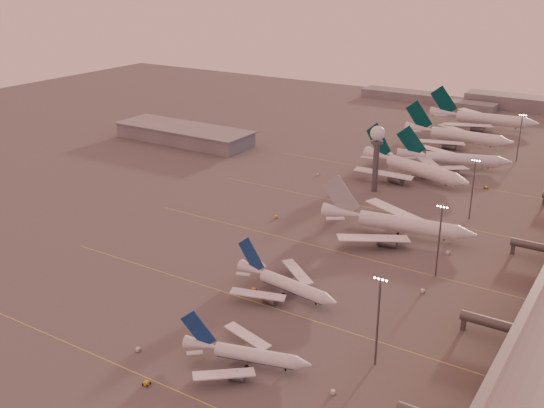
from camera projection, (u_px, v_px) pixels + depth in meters
The scene contains 25 objects.
ground at pixel (195, 303), 189.51m from camera, with size 700.00×700.00×0.00m, color #4C4A4A.
taxiway_markings at pixel (366, 257), 218.76m from camera, with size 180.00×185.25×0.02m.
hangar at pixel (184, 134), 358.46m from camera, with size 82.00×27.00×8.50m.
radar_tower at pixel (377, 146), 274.34m from camera, with size 6.40×6.40×31.10m.
mast_a at pixel (378, 317), 155.66m from camera, with size 3.60×0.56×25.00m.
mast_b at pixel (439, 237), 200.60m from camera, with size 3.60×0.56×25.00m.
mast_c at pixel (473, 186), 246.54m from camera, with size 3.60×0.56×25.00m.
mast_d at pixel (520, 135), 318.63m from camera, with size 3.60×0.56×25.00m.
distant_horizon at pixel (491, 102), 443.64m from camera, with size 165.00×37.50×9.00m.
narrowbody_near at pixel (246, 356), 159.18m from camera, with size 33.53×26.40×13.40m.
narrowbody_mid at pixel (286, 286), 193.17m from camera, with size 37.75×29.96×14.78m.
widebody_white at pixel (397, 227), 234.82m from camera, with size 58.10×46.25×20.51m.
greentail_a at pixel (414, 171), 296.87m from camera, with size 58.80×46.70×22.20m.
greentail_b at pixel (453, 161), 312.02m from camera, with size 53.68×42.67×20.18m.
greentail_c at pixel (458, 138), 351.99m from camera, with size 61.25×49.48×22.25m.
greentail_d at pixel (483, 121), 388.41m from camera, with size 65.50×52.70×23.79m.
gsv_truck_a at pixel (139, 348), 165.27m from camera, with size 5.35×2.51×2.08m.
gsv_tug_near at pixel (146, 383), 152.36m from camera, with size 2.58×3.80×1.01m.
gsv_catering_a at pixel (334, 387), 148.70m from camera, with size 5.09×2.92×3.93m.
gsv_tug_mid at pixel (254, 290), 195.77m from camera, with size 4.18×3.46×1.03m.
gsv_truck_b at pixel (424, 290), 194.63m from camera, with size 5.72×2.40×2.26m.
gsv_truck_c at pixel (277, 215), 251.53m from camera, with size 6.10×4.72×2.36m.
gsv_catering_b at pixel (449, 249), 220.10m from camera, with size 5.62×3.14×4.38m.
gsv_truck_d at pixel (318, 173), 302.36m from camera, with size 1.94×4.90×1.97m.
gsv_tug_hangar at pixel (486, 188), 284.55m from camera, with size 4.14×3.65×1.01m.
Camera 1 is at (108.43, -128.53, 95.05)m, focal length 42.00 mm.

